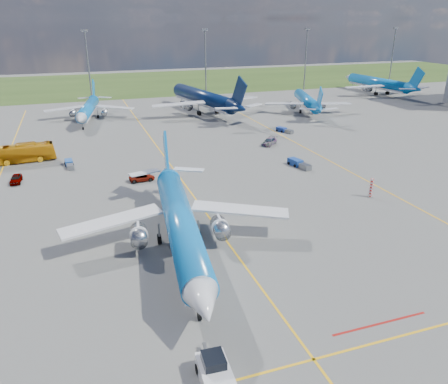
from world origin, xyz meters
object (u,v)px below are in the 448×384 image
object	(u,v)px
bg_jet_n	(203,112)
main_airliner	(182,251)
warning_post	(371,188)
baggage_tug_w	(299,164)
bg_jet_nnw	(89,120)
service_car_c	(269,142)
service_car_a	(16,179)
baggage_tug_c	(69,164)
pushback_tug	(215,374)
baggage_tug_e	(284,130)
bg_jet_ene	(376,94)
apron_bus	(20,153)
service_car_b	(142,178)
bg_jet_ne	(306,111)

from	to	relation	value
bg_jet_n	main_airliner	world-z (taller)	bg_jet_n
warning_post	baggage_tug_w	xyz separation A→B (m)	(-3.48, 16.98, -0.93)
bg_jet_nnw	baggage_tug_w	size ratio (longest dim) A/B	6.02
main_airliner	service_car_c	world-z (taller)	main_airliner
service_car_a	bg_jet_nnw	bearing A→B (deg)	77.30
baggage_tug_c	pushback_tug	bearing A→B (deg)	-85.31
bg_jet_nnw	baggage_tug_c	xyz separation A→B (m)	(-5.68, -40.69, 0.49)
baggage_tug_e	pushback_tug	bearing A→B (deg)	-142.62
bg_jet_ene	service_car_a	distance (m)	131.45
bg_jet_nnw	service_car_a	world-z (taller)	bg_jet_nnw
warning_post	baggage_tug_w	world-z (taller)	warning_post
bg_jet_ene	baggage_tug_e	bearing A→B (deg)	32.91
bg_jet_ene	baggage_tug_e	size ratio (longest dim) A/B	8.79
warning_post	baggage_tug_c	xyz separation A→B (m)	(-44.19, 31.14, -1.01)
apron_bus	baggage_tug_w	bearing A→B (deg)	-116.57
service_car_b	baggage_tug_c	world-z (taller)	service_car_b
pushback_tug	service_car_a	xyz separation A→B (m)	(-18.48, 52.58, -0.15)
bg_jet_ene	service_car_c	size ratio (longest dim) A/B	8.36
bg_jet_ene	bg_jet_nnw	bearing A→B (deg)	4.06
warning_post	baggage_tug_e	distance (m)	42.47
bg_jet_n	bg_jet_ene	size ratio (longest dim) A/B	1.12
apron_bus	baggage_tug_w	size ratio (longest dim) A/B	2.28
bg_jet_ne	baggage_tug_c	size ratio (longest dim) A/B	7.46
bg_jet_ne	baggage_tug_w	bearing A→B (deg)	76.87
bg_jet_ne	bg_jet_ene	distance (m)	46.11
main_airliner	baggage_tug_e	size ratio (longest dim) A/B	8.24
bg_jet_n	service_car_b	bearing A→B (deg)	52.96
warning_post	pushback_tug	size ratio (longest dim) A/B	0.48
service_car_b	baggage_tug_w	size ratio (longest dim) A/B	0.77
bg_jet_n	main_airliner	xyz separation A→B (m)	(-25.93, -78.81, 0.00)
service_car_c	warning_post	bearing A→B (deg)	-38.71
service_car_a	baggage_tug_w	bearing A→B (deg)	-4.85
main_airliner	apron_bus	bearing A→B (deg)	122.41
service_car_a	bg_jet_ne	bearing A→B (deg)	30.78
service_car_c	baggage_tug_e	size ratio (longest dim) A/B	1.05
service_car_a	service_car_c	xyz separation A→B (m)	(50.50, 7.83, 0.04)
bg_jet_nnw	pushback_tug	world-z (taller)	bg_jet_nnw
apron_bus	bg_jet_nnw	bearing A→B (deg)	-27.17
service_car_b	baggage_tug_c	bearing A→B (deg)	40.34
bg_jet_n	service_car_c	size ratio (longest dim) A/B	9.34
baggage_tug_c	bg_jet_ene	bearing A→B (deg)	21.18
bg_jet_nnw	service_car_c	world-z (taller)	bg_jet_nnw
bg_jet_ne	apron_bus	xyz separation A→B (m)	(-76.52, -26.11, 1.79)
baggage_tug_c	service_car_a	bearing A→B (deg)	-149.01
service_car_a	pushback_tug	bearing A→B (deg)	-66.36
bg_jet_nnw	bg_jet_ne	size ratio (longest dim) A/B	0.96
bg_jet_n	bg_jet_ne	xyz separation A→B (m)	(29.51, -8.82, 0.00)
bg_jet_nnw	bg_jet_n	size ratio (longest dim) A/B	0.72
bg_jet_ene	baggage_tug_c	size ratio (longest dim) A/B	8.88
bg_jet_nnw	apron_bus	xyz separation A→B (m)	(-14.47, -34.95, 1.79)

